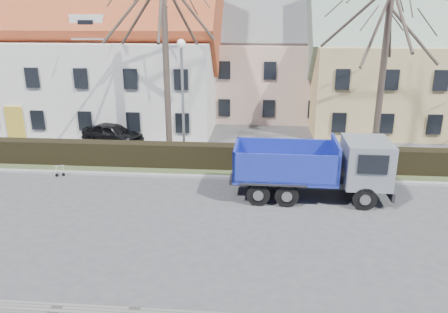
# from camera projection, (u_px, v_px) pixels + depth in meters

# --- Properties ---
(ground) EXTENTS (120.00, 120.00, 0.00)m
(ground) POSITION_uv_depth(u_px,v_px,m) (176.00, 217.00, 18.15)
(ground) COLOR #434345
(curb_far) EXTENTS (80.00, 0.30, 0.12)m
(curb_far) POSITION_uv_depth(u_px,v_px,m) (193.00, 176.00, 22.48)
(curb_far) COLOR gray
(curb_far) RESTS_ON ground
(grass_strip) EXTENTS (80.00, 3.00, 0.10)m
(grass_strip) POSITION_uv_depth(u_px,v_px,m) (197.00, 166.00, 24.00)
(grass_strip) COLOR #3A4627
(grass_strip) RESTS_ON ground
(hedge) EXTENTS (60.00, 0.90, 1.30)m
(hedge) POSITION_uv_depth(u_px,v_px,m) (196.00, 157.00, 23.63)
(hedge) COLOR black
(hedge) RESTS_ON ground
(building_white) EXTENTS (26.80, 10.80, 9.50)m
(building_white) POSITION_uv_depth(u_px,v_px,m) (44.00, 59.00, 32.88)
(building_white) COLOR silver
(building_white) RESTS_ON ground
(building_pink) EXTENTS (10.80, 8.80, 8.00)m
(building_pink) POSITION_uv_depth(u_px,v_px,m) (269.00, 66.00, 35.51)
(building_pink) COLOR #CDA591
(building_pink) RESTS_ON ground
(building_yellow) EXTENTS (18.80, 10.80, 8.50)m
(building_yellow) POSITION_uv_depth(u_px,v_px,m) (436.00, 69.00, 31.61)
(building_yellow) COLOR tan
(building_yellow) RESTS_ON ground
(tree_1) EXTENTS (9.20, 9.20, 12.65)m
(tree_1) POSITION_uv_depth(u_px,v_px,m) (165.00, 46.00, 24.39)
(tree_1) COLOR #3C3129
(tree_1) RESTS_ON ground
(tree_2) EXTENTS (8.00, 8.00, 11.00)m
(tree_2) POSITION_uv_depth(u_px,v_px,m) (384.00, 63.00, 23.66)
(tree_2) COLOR #3C3129
(tree_2) RESTS_ON ground
(dump_truck) EXTENTS (7.26, 2.79, 2.89)m
(dump_truck) POSITION_uv_depth(u_px,v_px,m) (305.00, 167.00, 19.64)
(dump_truck) COLOR navy
(dump_truck) RESTS_ON ground
(streetlight) EXTENTS (0.54, 0.54, 6.86)m
(streetlight) POSITION_uv_depth(u_px,v_px,m) (183.00, 102.00, 23.77)
(streetlight) COLOR gray
(streetlight) RESTS_ON ground
(cart_frame) EXTENTS (0.84, 0.66, 0.67)m
(cart_frame) POSITION_uv_depth(u_px,v_px,m) (55.00, 171.00, 22.48)
(cart_frame) COLOR silver
(cart_frame) RESTS_ON ground
(parked_car_a) EXTENTS (4.35, 2.72, 1.38)m
(parked_car_a) POSITION_uv_depth(u_px,v_px,m) (113.00, 133.00, 28.09)
(parked_car_a) COLOR black
(parked_car_a) RESTS_ON ground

